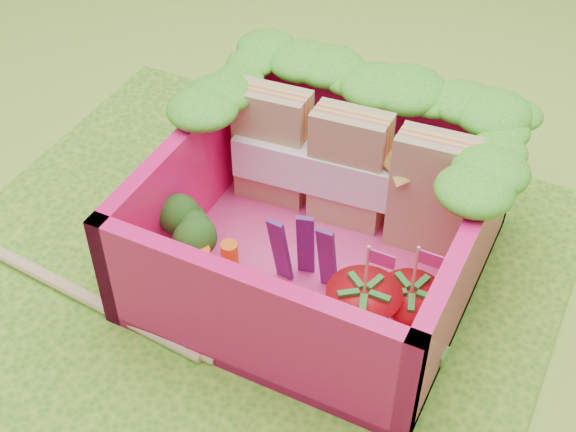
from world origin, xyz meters
The scene contains 13 objects.
ground centered at (0.00, 0.00, 0.00)m, with size 14.00×14.00×0.00m, color #97CF3A.
placemat centered at (0.00, 0.00, 0.01)m, with size 2.60×2.60×0.03m, color #4A9521.
bento_floor centered at (0.29, 0.28, 0.06)m, with size 1.30×1.30×0.05m, color #F03D8D.
bento_box centered at (0.29, 0.28, 0.31)m, with size 1.30×1.30×0.55m.
lettuce_ruffle centered at (0.29, 0.77, 0.64)m, with size 1.43×0.83×0.11m.
sandwich_stack centered at (0.29, 0.58, 0.36)m, with size 1.08×0.26×0.57m.
broccoli centered at (-0.17, 0.02, 0.27)m, with size 0.34×0.34×0.26m.
carrot_sticks centered at (-0.01, -0.06, 0.20)m, with size 0.17×0.12×0.26m.
purple_wedges centered at (0.29, 0.13, 0.27)m, with size 0.26×0.11×0.38m.
strawberry_left centered at (0.62, -0.05, 0.23)m, with size 0.29×0.29×0.53m.
strawberry_right centered at (0.77, 0.05, 0.21)m, with size 0.25×0.25×0.49m.
snap_peas centered at (0.79, 0.13, 0.11)m, with size 0.33×0.40×0.05m.
chopsticks centered at (-0.91, -0.29, 0.05)m, with size 2.12×0.23×0.04m.
Camera 1 is at (1.24, -1.93, 2.57)m, focal length 50.00 mm.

